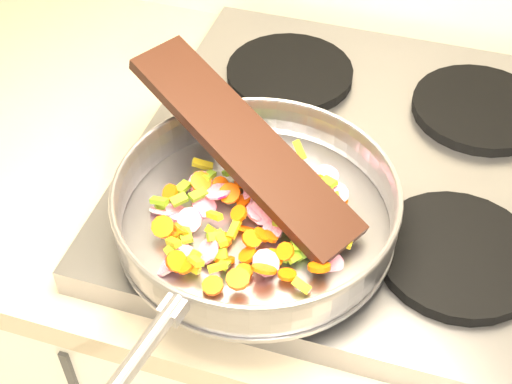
% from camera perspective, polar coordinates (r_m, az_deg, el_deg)
% --- Properties ---
extents(cooktop, '(0.60, 0.60, 0.04)m').
position_cam_1_polar(cooktop, '(0.98, 8.37, 1.98)').
color(cooktop, '#939399').
rests_on(cooktop, counter_top).
extents(grate_fl, '(0.19, 0.19, 0.02)m').
position_cam_1_polar(grate_fl, '(0.88, -2.15, -0.80)').
color(grate_fl, black).
rests_on(grate_fl, cooktop).
extents(grate_fr, '(0.19, 0.19, 0.02)m').
position_cam_1_polar(grate_fr, '(0.86, 15.84, -4.83)').
color(grate_fr, black).
rests_on(grate_fr, cooktop).
extents(grate_bl, '(0.19, 0.19, 0.02)m').
position_cam_1_polar(grate_bl, '(1.09, 2.71, 9.49)').
color(grate_bl, black).
rests_on(grate_bl, cooktop).
extents(grate_br, '(0.19, 0.19, 0.02)m').
position_cam_1_polar(grate_br, '(1.07, 17.45, 6.41)').
color(grate_br, black).
rests_on(grate_br, cooktop).
extents(saute_pan, '(0.38, 0.54, 0.06)m').
position_cam_1_polar(saute_pan, '(0.82, -0.06, -1.14)').
color(saute_pan, '#9E9EA5').
rests_on(saute_pan, grate_fl).
extents(vegetable_heap, '(0.25, 0.25, 0.05)m').
position_cam_1_polar(vegetable_heap, '(0.84, -0.47, -1.67)').
color(vegetable_heap, '#D41459').
rests_on(vegetable_heap, saute_pan).
extents(wooden_spatula, '(0.33, 0.23, 0.11)m').
position_cam_1_polar(wooden_spatula, '(0.84, -0.95, 3.84)').
color(wooden_spatula, black).
rests_on(wooden_spatula, saute_pan).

